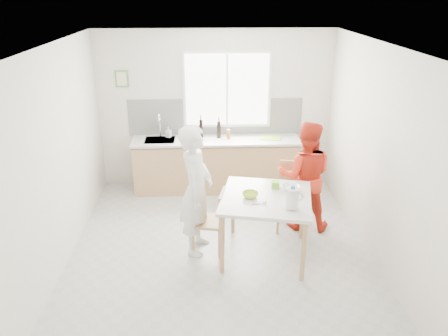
% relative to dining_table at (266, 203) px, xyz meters
% --- Properties ---
extents(ground, '(4.50, 4.50, 0.00)m').
position_rel_dining_table_xyz_m(ground, '(-0.59, 0.15, -0.77)').
color(ground, '#B7B7B2').
rests_on(ground, ground).
extents(room_shell, '(4.50, 4.50, 4.50)m').
position_rel_dining_table_xyz_m(room_shell, '(-0.59, 0.15, 0.87)').
color(room_shell, silver).
rests_on(room_shell, ground).
extents(window, '(1.50, 0.06, 1.30)m').
position_rel_dining_table_xyz_m(window, '(-0.39, 2.38, 0.93)').
color(window, white).
rests_on(window, room_shell).
extents(backsplash, '(3.00, 0.02, 0.65)m').
position_rel_dining_table_xyz_m(backsplash, '(-0.59, 2.39, 0.45)').
color(backsplash, white).
rests_on(backsplash, room_shell).
extents(picture_frame, '(0.22, 0.03, 0.28)m').
position_rel_dining_table_xyz_m(picture_frame, '(-2.14, 2.38, 1.13)').
color(picture_frame, '#529945').
rests_on(picture_frame, room_shell).
extents(kitchen_counter, '(2.84, 0.64, 1.37)m').
position_rel_dining_table_xyz_m(kitchen_counter, '(-0.59, 2.10, -0.35)').
color(kitchen_counter, tan).
rests_on(kitchen_counter, ground).
extents(dining_table, '(1.31, 1.31, 0.86)m').
position_rel_dining_table_xyz_m(dining_table, '(0.00, 0.00, 0.00)').
color(dining_table, silver).
rests_on(dining_table, ground).
extents(chair_left, '(0.48, 0.48, 0.88)m').
position_rel_dining_table_xyz_m(chair_left, '(-0.67, 0.13, -0.29)').
color(chair_left, tan).
rests_on(chair_left, ground).
extents(chair_far, '(0.54, 0.54, 0.99)m').
position_rel_dining_table_xyz_m(chair_far, '(0.51, 0.74, -0.22)').
color(chair_far, tan).
rests_on(chair_far, ground).
extents(person_white, '(0.54, 0.71, 1.75)m').
position_rel_dining_table_xyz_m(person_white, '(-0.89, 0.18, 0.11)').
color(person_white, white).
rests_on(person_white, ground).
extents(person_red, '(0.89, 0.75, 1.61)m').
position_rel_dining_table_xyz_m(person_red, '(0.65, 0.73, 0.04)').
color(person_red, red).
rests_on(person_red, ground).
extents(bowl_green, '(0.24, 0.24, 0.06)m').
position_rel_dining_table_xyz_m(bowl_green, '(-0.21, -0.01, 0.12)').
color(bowl_green, '#ABD531').
rests_on(bowl_green, dining_table).
extents(bowl_white, '(0.27, 0.27, 0.06)m').
position_rel_dining_table_xyz_m(bowl_white, '(0.34, 0.19, 0.12)').
color(bowl_white, white).
rests_on(bowl_white, dining_table).
extents(milk_jug, '(0.21, 0.15, 0.27)m').
position_rel_dining_table_xyz_m(milk_jug, '(0.26, -0.34, 0.23)').
color(milk_jug, white).
rests_on(milk_jug, dining_table).
extents(green_box, '(0.12, 0.12, 0.09)m').
position_rel_dining_table_xyz_m(green_box, '(0.15, 0.25, 0.13)').
color(green_box, '#6DBB2B').
rests_on(green_box, dining_table).
extents(spoon, '(0.16, 0.04, 0.01)m').
position_rel_dining_table_xyz_m(spoon, '(-0.12, -0.20, 0.10)').
color(spoon, '#A5A5AA').
rests_on(spoon, dining_table).
extents(cutting_board, '(0.40, 0.33, 0.01)m').
position_rel_dining_table_xyz_m(cutting_board, '(0.35, 2.11, 0.16)').
color(cutting_board, '#95D831').
rests_on(cutting_board, kitchen_counter).
extents(wine_bottle_a, '(0.07, 0.07, 0.32)m').
position_rel_dining_table_xyz_m(wine_bottle_a, '(-0.84, 2.20, 0.31)').
color(wine_bottle_a, black).
rests_on(wine_bottle_a, kitchen_counter).
extents(wine_bottle_b, '(0.07, 0.07, 0.30)m').
position_rel_dining_table_xyz_m(wine_bottle_b, '(-0.53, 2.17, 0.30)').
color(wine_bottle_b, black).
rests_on(wine_bottle_b, kitchen_counter).
extents(jar_amber, '(0.06, 0.06, 0.16)m').
position_rel_dining_table_xyz_m(jar_amber, '(-0.37, 2.12, 0.23)').
color(jar_amber, olive).
rests_on(jar_amber, kitchen_counter).
extents(soap_bottle, '(0.11, 0.11, 0.18)m').
position_rel_dining_table_xyz_m(soap_bottle, '(-1.40, 2.24, 0.24)').
color(soap_bottle, '#999999').
rests_on(soap_bottle, kitchen_counter).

